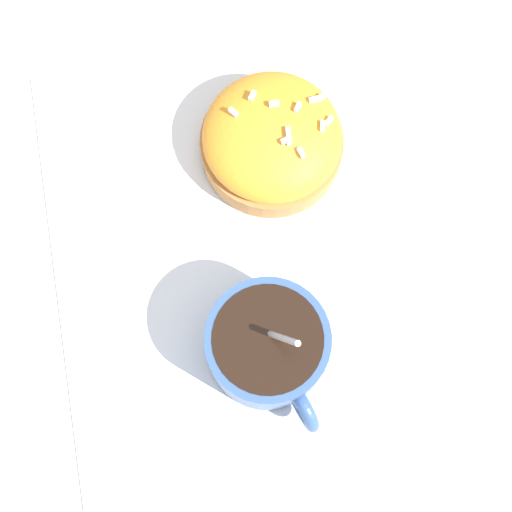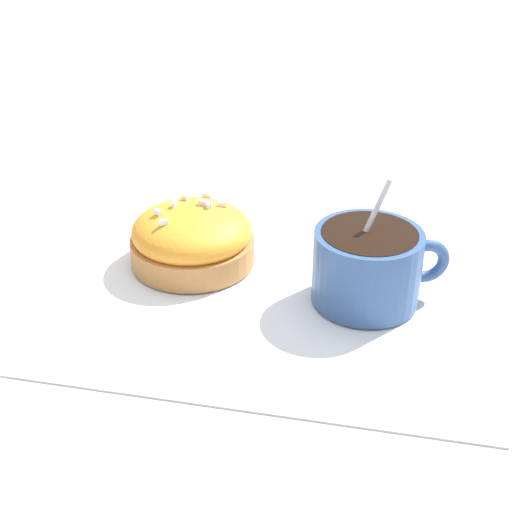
# 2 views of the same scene
# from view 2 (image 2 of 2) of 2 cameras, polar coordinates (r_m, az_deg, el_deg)

# --- Properties ---
(ground_plane) EXTENTS (3.00, 3.00, 0.00)m
(ground_plane) POSITION_cam_2_polar(r_m,az_deg,el_deg) (0.57, 1.43, -2.44)
(ground_plane) COLOR #B2B2B7
(paper_napkin) EXTENTS (0.36, 0.33, 0.00)m
(paper_napkin) POSITION_cam_2_polar(r_m,az_deg,el_deg) (0.57, 1.44, -2.31)
(paper_napkin) COLOR white
(paper_napkin) RESTS_ON ground_plane
(coffee_cup) EXTENTS (0.10, 0.08, 0.09)m
(coffee_cup) POSITION_cam_2_polar(r_m,az_deg,el_deg) (0.54, 9.03, -0.52)
(coffee_cup) COLOR #335184
(coffee_cup) RESTS_ON paper_napkin
(frosted_pastry) EXTENTS (0.10, 0.10, 0.05)m
(frosted_pastry) POSITION_cam_2_polar(r_m,az_deg,el_deg) (0.59, -5.13, 1.48)
(frosted_pastry) COLOR #B2753D
(frosted_pastry) RESTS_ON paper_napkin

